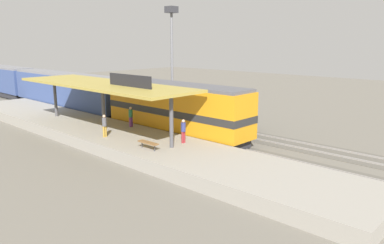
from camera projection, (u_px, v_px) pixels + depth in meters
The scene contains 13 objects.
ground_plane at pixel (163, 127), 35.91m from camera, with size 120.00×120.00×0.00m, color #666056.
track_near at pixel (147, 130), 34.47m from camera, with size 3.20×110.00×0.16m.
track_far at pixel (182, 122), 37.76m from camera, with size 3.20×110.00×0.16m.
platform at pixel (105, 134), 31.09m from camera, with size 6.00×44.00×0.90m, color gray.
station_canopy at pixel (103, 85), 30.17m from camera, with size 5.20×18.00×4.70m.
platform_bench at pixel (148, 143), 25.11m from camera, with size 0.44×1.70×0.50m.
locomotive at pixel (175, 109), 31.50m from camera, with size 2.93×14.43×4.44m.
passenger_carriage_front at pixel (66, 91), 43.51m from camera, with size 2.90×20.00×4.24m.
freight_car at pixel (196, 105), 36.09m from camera, with size 2.80×12.00×3.54m.
light_mast at pixel (172, 37), 41.42m from camera, with size 1.10×1.10×11.70m.
person_waiting at pixel (131, 116), 31.60m from camera, with size 0.34×0.34×1.71m.
person_walking at pixel (104, 125), 28.26m from camera, with size 0.34×0.34×1.71m.
person_boarding at pixel (183, 130), 26.58m from camera, with size 0.34×0.34×1.71m.
Camera 1 is at (-21.75, -25.86, 8.01)m, focal length 35.16 mm.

